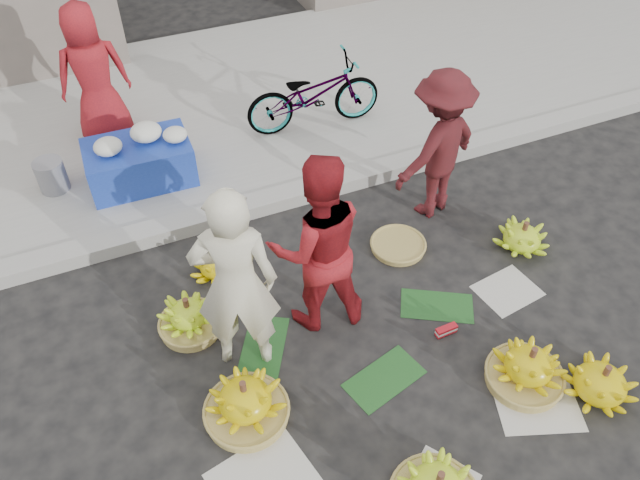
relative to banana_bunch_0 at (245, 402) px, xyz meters
name	(u,v)px	position (x,y,z in m)	size (l,w,h in m)	color
ground	(384,356)	(1.24, 0.07, -0.19)	(80.00, 80.00, 0.00)	black
curb	(289,196)	(1.24, 2.27, -0.12)	(40.00, 0.25, 0.15)	#9A9791
sidewalk	(231,101)	(1.24, 4.37, -0.13)	(40.00, 4.00, 0.12)	#9A9791
newspaper_scatter	(432,436)	(1.24, -0.73, -0.19)	(3.20, 1.80, 0.00)	silver
banana_leaves	(363,342)	(1.14, 0.27, -0.19)	(2.00, 1.00, 0.00)	#17471A
banana_bunch_0	(245,402)	(0.00, 0.00, 0.00)	(0.75, 0.75, 0.45)	olive
banana_bunch_3	(601,382)	(2.64, -0.92, -0.04)	(0.74, 0.74, 0.36)	yellow
banana_bunch_4	(528,368)	(2.17, -0.59, -0.01)	(0.62, 0.62, 0.43)	olive
banana_bunch_5	(522,237)	(3.09, 0.71, -0.05)	(0.66, 0.66, 0.33)	#96CA1C
banana_bunch_6	(189,317)	(-0.18, 1.01, -0.03)	(0.60, 0.60, 0.39)	olive
banana_bunch_7	(216,264)	(0.22, 1.56, -0.07)	(0.54, 0.54, 0.28)	yellow
basket_spare	(398,246)	(1.97, 1.18, -0.16)	(0.53, 0.53, 0.06)	olive
incense_stack	(446,330)	(1.85, 0.07, -0.15)	(0.20, 0.06, 0.08)	red
vendor_cream	(235,283)	(0.17, 0.56, 0.71)	(0.66, 0.43, 1.79)	beige
vendor_red	(317,246)	(0.91, 0.72, 0.66)	(0.83, 0.65, 1.71)	#AC1A1F
man_striped	(438,146)	(2.56, 1.58, 0.61)	(1.03, 0.59, 1.60)	maroon
flower_table	(140,160)	(-0.13, 3.11, 0.19)	(1.11, 0.71, 0.63)	#18329E
grey_bucket	(51,175)	(-1.04, 3.33, 0.10)	(0.31, 0.31, 0.35)	slate
flower_vendor	(93,74)	(-0.33, 4.11, 0.73)	(0.78, 0.51, 1.60)	#AC1A1F
bicycle	(314,94)	(1.98, 3.35, 0.35)	(1.62, 0.56, 0.85)	gray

